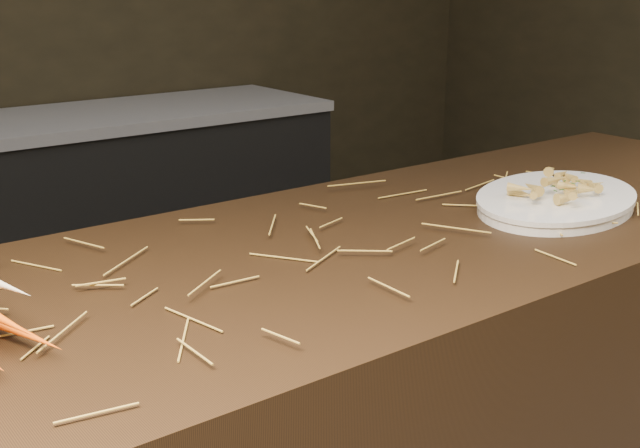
% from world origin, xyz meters
% --- Properties ---
extents(back_counter, '(1.82, 0.62, 0.84)m').
position_xyz_m(back_counter, '(0.30, 2.18, 0.42)').
color(back_counter, black).
rests_on(back_counter, ground).
extents(straw_bedding, '(1.40, 0.60, 0.02)m').
position_xyz_m(straw_bedding, '(0.00, 0.30, 0.91)').
color(straw_bedding, '#A7862B').
rests_on(straw_bedding, main_counter).
extents(serving_platter, '(0.48, 0.40, 0.02)m').
position_xyz_m(serving_platter, '(0.48, 0.23, 0.91)').
color(serving_platter, white).
rests_on(serving_platter, main_counter).
extents(roasted_veg_heap, '(0.24, 0.21, 0.05)m').
position_xyz_m(roasted_veg_heap, '(0.48, 0.23, 0.95)').
color(roasted_veg_heap, olive).
rests_on(roasted_veg_heap, serving_platter).
extents(serving_fork, '(0.09, 0.14, 0.00)m').
position_xyz_m(serving_fork, '(0.62, 0.26, 0.92)').
color(serving_fork, silver).
rests_on(serving_fork, serving_platter).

